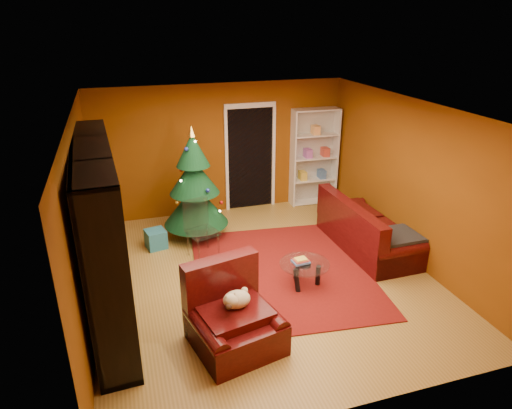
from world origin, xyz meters
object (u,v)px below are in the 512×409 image
object	(u,v)px
gift_box_red	(184,213)
acrylic_chair	(203,233)
media_unit	(102,235)
white_bookshelf	(314,157)
christmas_tree	(194,184)
gift_box_teal	(156,239)
sofa	(369,224)
gift_box_green	(198,227)
coffee_table	(304,274)
dog	(237,299)
armchair	(235,317)
rug	(282,272)

from	to	relation	value
gift_box_red	acrylic_chair	world-z (taller)	acrylic_chair
media_unit	white_bookshelf	world-z (taller)	media_unit
christmas_tree	gift_box_red	bearing A→B (deg)	96.44
gift_box_teal	sofa	bearing A→B (deg)	-17.26
gift_box_green	media_unit	bearing A→B (deg)	-127.36
sofa	coffee_table	size ratio (longest dim) A/B	2.79
dog	sofa	bearing A→B (deg)	19.11
armchair	acrylic_chair	size ratio (longest dim) A/B	1.20
christmas_tree	armchair	bearing A→B (deg)	-91.73
rug	media_unit	world-z (taller)	media_unit
gift_box_teal	coffee_table	world-z (taller)	coffee_table
media_unit	gift_box_red	world-z (taller)	media_unit
rug	dog	distance (m)	1.89
media_unit	coffee_table	size ratio (longest dim) A/B	4.09
christmas_tree	dog	size ratio (longest dim) A/B	5.18
gift_box_red	coffee_table	bearing A→B (deg)	-66.26
media_unit	gift_box_teal	world-z (taller)	media_unit
christmas_tree	white_bookshelf	xyz separation A→B (m)	(2.69, 0.86, 0.01)
dog	acrylic_chair	world-z (taller)	acrylic_chair
gift_box_red	armchair	world-z (taller)	armchair
gift_box_red	gift_box_teal	bearing A→B (deg)	-120.59
gift_box_red	dog	xyz separation A→B (m)	(0.04, -3.98, 0.53)
gift_box_red	armchair	xyz separation A→B (m)	(0.00, -4.04, 0.32)
sofa	coffee_table	xyz separation A→B (m)	(-1.53, -0.80, -0.25)
media_unit	gift_box_teal	xyz separation A→B (m)	(0.77, 1.72, -1.01)
white_bookshelf	coffee_table	size ratio (longest dim) A/B	2.79
coffee_table	acrylic_chair	xyz separation A→B (m)	(-1.27, 1.33, 0.25)
rug	white_bookshelf	bearing A→B (deg)	57.28
armchair	acrylic_chair	distance (m)	2.34
christmas_tree	gift_box_teal	bearing A→B (deg)	-161.64
armchair	dog	distance (m)	0.22
media_unit	dog	bearing A→B (deg)	-40.02
gift_box_green	sofa	world-z (taller)	sofa
media_unit	armchair	bearing A→B (deg)	-42.18
christmas_tree	coffee_table	bearing A→B (deg)	-60.18
media_unit	dog	size ratio (longest dim) A/B	7.64
white_bookshelf	acrylic_chair	bearing A→B (deg)	-146.24
gift_box_teal	rug	bearing A→B (deg)	-38.37
gift_box_green	armchair	bearing A→B (deg)	-92.19
coffee_table	media_unit	bearing A→B (deg)	176.38
acrylic_chair	sofa	bearing A→B (deg)	-28.98
gift_box_teal	gift_box_red	distance (m)	1.32
christmas_tree	acrylic_chair	world-z (taller)	christmas_tree
gift_box_green	gift_box_teal	bearing A→B (deg)	-157.78
white_bookshelf	coffee_table	xyz separation A→B (m)	(-1.46, -3.01, -0.82)
sofa	coffee_table	distance (m)	1.74
dog	gift_box_red	bearing A→B (deg)	77.88
rug	media_unit	size ratio (longest dim) A/B	1.02
gift_box_teal	coffee_table	size ratio (longest dim) A/B	0.44
acrylic_chair	coffee_table	bearing A→B (deg)	-64.55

